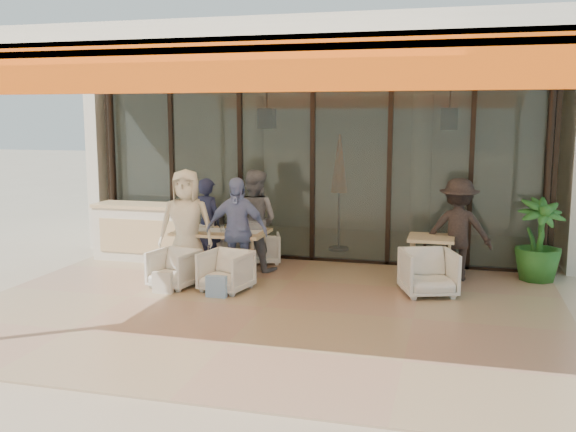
{
  "coord_description": "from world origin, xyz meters",
  "views": [
    {
      "loc": [
        2.47,
        -8.07,
        2.6
      ],
      "look_at": [
        0.1,
        0.9,
        1.15
      ],
      "focal_mm": 40.0,
      "sensor_mm": 36.0,
      "label": 1
    }
  ],
  "objects_px": {
    "dining_table": "(221,234)",
    "host_counter": "(146,232)",
    "side_table": "(431,243)",
    "chair_far_left": "(219,243)",
    "diner_cream": "(186,225)",
    "potted_palm": "(539,240)",
    "chair_near_right": "(226,269)",
    "side_chair": "(428,271)",
    "standing_woman": "(458,230)",
    "diner_periwinkle": "(237,231)",
    "chair_far_right": "(263,247)",
    "chair_near_left": "(174,267)",
    "diner_grey": "(254,220)",
    "diner_navy": "(208,223)"
  },
  "relations": [
    {
      "from": "dining_table",
      "to": "host_counter",
      "type": "bearing_deg",
      "value": 158.99
    },
    {
      "from": "diner_navy",
      "to": "diner_periwinkle",
      "type": "distance_m",
      "value": 1.23
    },
    {
      "from": "diner_navy",
      "to": "standing_woman",
      "type": "height_order",
      "value": "standing_woman"
    },
    {
      "from": "chair_far_left",
      "to": "diner_cream",
      "type": "xyz_separation_m",
      "value": [
        -0.0,
        -1.4,
        0.57
      ]
    },
    {
      "from": "chair_near_right",
      "to": "potted_palm",
      "type": "bearing_deg",
      "value": 33.68
    },
    {
      "from": "diner_periwinkle",
      "to": "side_chair",
      "type": "distance_m",
      "value": 2.96
    },
    {
      "from": "host_counter",
      "to": "chair_far_left",
      "type": "bearing_deg",
      "value": 12.83
    },
    {
      "from": "chair_far_left",
      "to": "diner_navy",
      "type": "xyz_separation_m",
      "value": [
        0.0,
        -0.5,
        0.46
      ]
    },
    {
      "from": "diner_grey",
      "to": "diner_periwinkle",
      "type": "relative_size",
      "value": 1.03
    },
    {
      "from": "chair_near_left",
      "to": "side_table",
      "type": "relative_size",
      "value": 0.88
    },
    {
      "from": "diner_cream",
      "to": "standing_woman",
      "type": "relative_size",
      "value": 1.08
    },
    {
      "from": "chair_far_right",
      "to": "diner_cream",
      "type": "distance_m",
      "value": 1.74
    },
    {
      "from": "chair_far_left",
      "to": "side_table",
      "type": "bearing_deg",
      "value": -174.92
    },
    {
      "from": "chair_near_right",
      "to": "diner_navy",
      "type": "xyz_separation_m",
      "value": [
        -0.84,
        1.4,
        0.44
      ]
    },
    {
      "from": "chair_far_left",
      "to": "side_table",
      "type": "distance_m",
      "value": 3.83
    },
    {
      "from": "chair_near_right",
      "to": "potted_palm",
      "type": "distance_m",
      "value": 4.92
    },
    {
      "from": "diner_cream",
      "to": "side_table",
      "type": "height_order",
      "value": "diner_cream"
    },
    {
      "from": "diner_cream",
      "to": "side_chair",
      "type": "xyz_separation_m",
      "value": [
        3.77,
        0.04,
        -0.51
      ]
    },
    {
      "from": "chair_far_left",
      "to": "potted_palm",
      "type": "bearing_deg",
      "value": -166.59
    },
    {
      "from": "chair_far_right",
      "to": "side_table",
      "type": "height_order",
      "value": "side_table"
    },
    {
      "from": "chair_far_right",
      "to": "diner_cream",
      "type": "bearing_deg",
      "value": 40.06
    },
    {
      "from": "diner_navy",
      "to": "diner_cream",
      "type": "bearing_deg",
      "value": 109.55
    },
    {
      "from": "chair_far_left",
      "to": "diner_periwinkle",
      "type": "bearing_deg",
      "value": 135.27
    },
    {
      "from": "chair_near_right",
      "to": "side_chair",
      "type": "relative_size",
      "value": 0.9
    },
    {
      "from": "chair_far_left",
      "to": "chair_near_right",
      "type": "distance_m",
      "value": 2.08
    },
    {
      "from": "host_counter",
      "to": "diner_cream",
      "type": "distance_m",
      "value": 1.73
    },
    {
      "from": "diner_grey",
      "to": "chair_far_right",
      "type": "bearing_deg",
      "value": -78.24
    },
    {
      "from": "dining_table",
      "to": "side_table",
      "type": "distance_m",
      "value": 3.37
    },
    {
      "from": "diner_navy",
      "to": "diner_cream",
      "type": "distance_m",
      "value": 0.91
    },
    {
      "from": "chair_near_left",
      "to": "dining_table",
      "type": "bearing_deg",
      "value": 78.49
    },
    {
      "from": "diner_grey",
      "to": "potted_palm",
      "type": "distance_m",
      "value": 4.58
    },
    {
      "from": "diner_navy",
      "to": "standing_woman",
      "type": "distance_m",
      "value": 4.17
    },
    {
      "from": "diner_cream",
      "to": "dining_table",
      "type": "bearing_deg",
      "value": 37.46
    },
    {
      "from": "side_table",
      "to": "chair_near_right",
      "type": "bearing_deg",
      "value": -156.25
    },
    {
      "from": "host_counter",
      "to": "side_chair",
      "type": "xyz_separation_m",
      "value": [
        5.05,
        -1.07,
        -0.15
      ]
    },
    {
      "from": "chair_far_right",
      "to": "potted_palm",
      "type": "distance_m",
      "value": 4.58
    },
    {
      "from": "host_counter",
      "to": "chair_far_left",
      "type": "relative_size",
      "value": 2.87
    },
    {
      "from": "chair_far_left",
      "to": "side_chair",
      "type": "distance_m",
      "value": 4.01
    },
    {
      "from": "chair_far_right",
      "to": "chair_near_right",
      "type": "bearing_deg",
      "value": 71.02
    },
    {
      "from": "chair_near_right",
      "to": "side_table",
      "type": "xyz_separation_m",
      "value": [
        2.93,
        1.29,
        0.3
      ]
    },
    {
      "from": "side_chair",
      "to": "chair_near_right",
      "type": "bearing_deg",
      "value": 171.28
    },
    {
      "from": "host_counter",
      "to": "side_table",
      "type": "bearing_deg",
      "value": -3.61
    },
    {
      "from": "diner_grey",
      "to": "side_chair",
      "type": "bearing_deg",
      "value": 175.36
    },
    {
      "from": "chair_far_left",
      "to": "potted_palm",
      "type": "relative_size",
      "value": 0.49
    },
    {
      "from": "host_counter",
      "to": "potted_palm",
      "type": "xyz_separation_m",
      "value": [
        6.68,
        0.21,
        0.13
      ]
    },
    {
      "from": "chair_far_left",
      "to": "standing_woman",
      "type": "bearing_deg",
      "value": -170.5
    },
    {
      "from": "diner_cream",
      "to": "side_chair",
      "type": "height_order",
      "value": "diner_cream"
    },
    {
      "from": "dining_table",
      "to": "side_chair",
      "type": "relative_size",
      "value": 1.99
    },
    {
      "from": "chair_far_left",
      "to": "chair_far_right",
      "type": "height_order",
      "value": "chair_far_left"
    },
    {
      "from": "standing_woman",
      "to": "potted_palm",
      "type": "distance_m",
      "value": 1.27
    }
  ]
}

